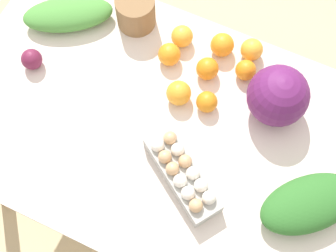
{
  "coord_description": "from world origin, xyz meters",
  "views": [
    {
      "loc": [
        0.22,
        -0.48,
        2.08
      ],
      "look_at": [
        0.0,
        0.0,
        0.77
      ],
      "focal_mm": 50.0,
      "sensor_mm": 36.0,
      "label": 1
    }
  ],
  "objects_px": {
    "orange_7": "(179,93)",
    "greens_bunch_scallion": "(68,14)",
    "paper_bag": "(136,11)",
    "orange_5": "(169,54)",
    "orange_6": "(207,102)",
    "orange_3": "(246,70)",
    "orange_2": "(222,45)",
    "orange_0": "(207,69)",
    "orange_1": "(182,36)",
    "orange_4": "(252,50)",
    "egg_carton": "(182,174)",
    "greens_bunch_chard": "(309,204)",
    "beet_root": "(32,59)",
    "cabbage_purple": "(278,96)"
  },
  "relations": [
    {
      "from": "paper_bag",
      "to": "orange_2",
      "type": "height_order",
      "value": "paper_bag"
    },
    {
      "from": "paper_bag",
      "to": "orange_4",
      "type": "xyz_separation_m",
      "value": [
        0.39,
        0.04,
        -0.02
      ]
    },
    {
      "from": "orange_1",
      "to": "greens_bunch_chard",
      "type": "bearing_deg",
      "value": -32.87
    },
    {
      "from": "orange_3",
      "to": "orange_7",
      "type": "xyz_separation_m",
      "value": [
        -0.16,
        -0.17,
        0.01
      ]
    },
    {
      "from": "orange_0",
      "to": "orange_2",
      "type": "bearing_deg",
      "value": 84.52
    },
    {
      "from": "paper_bag",
      "to": "orange_0",
      "type": "distance_m",
      "value": 0.31
    },
    {
      "from": "beet_root",
      "to": "orange_5",
      "type": "height_order",
      "value": "orange_5"
    },
    {
      "from": "orange_1",
      "to": "orange_4",
      "type": "height_order",
      "value": "same"
    },
    {
      "from": "orange_2",
      "to": "orange_3",
      "type": "height_order",
      "value": "orange_2"
    },
    {
      "from": "greens_bunch_scallion",
      "to": "orange_7",
      "type": "relative_size",
      "value": 3.83
    },
    {
      "from": "greens_bunch_scallion",
      "to": "orange_6",
      "type": "relative_size",
      "value": 4.45
    },
    {
      "from": "orange_1",
      "to": "orange_2",
      "type": "relative_size",
      "value": 0.93
    },
    {
      "from": "orange_6",
      "to": "greens_bunch_chard",
      "type": "bearing_deg",
      "value": -24.33
    },
    {
      "from": "beet_root",
      "to": "greens_bunch_scallion",
      "type": "bearing_deg",
      "value": 83.44
    },
    {
      "from": "greens_bunch_scallion",
      "to": "orange_4",
      "type": "distance_m",
      "value": 0.61
    },
    {
      "from": "orange_2",
      "to": "greens_bunch_chard",
      "type": "bearing_deg",
      "value": -42.16
    },
    {
      "from": "beet_root",
      "to": "orange_7",
      "type": "relative_size",
      "value": 0.86
    },
    {
      "from": "orange_0",
      "to": "orange_2",
      "type": "distance_m",
      "value": 0.1
    },
    {
      "from": "paper_bag",
      "to": "orange_1",
      "type": "bearing_deg",
      "value": -3.3
    },
    {
      "from": "greens_bunch_chard",
      "to": "orange_5",
      "type": "height_order",
      "value": "greens_bunch_chard"
    },
    {
      "from": "beet_root",
      "to": "orange_2",
      "type": "xyz_separation_m",
      "value": [
        0.53,
        0.3,
        0.0
      ]
    },
    {
      "from": "greens_bunch_scallion",
      "to": "greens_bunch_chard",
      "type": "height_order",
      "value": "greens_bunch_chard"
    },
    {
      "from": "beet_root",
      "to": "orange_4",
      "type": "bearing_deg",
      "value": 27.76
    },
    {
      "from": "greens_bunch_scallion",
      "to": "orange_1",
      "type": "xyz_separation_m",
      "value": [
        0.38,
        0.08,
        -0.0
      ]
    },
    {
      "from": "egg_carton",
      "to": "greens_bunch_chard",
      "type": "relative_size",
      "value": 1.01
    },
    {
      "from": "orange_7",
      "to": "greens_bunch_scallion",
      "type": "bearing_deg",
      "value": 166.42
    },
    {
      "from": "greens_bunch_scallion",
      "to": "orange_1",
      "type": "bearing_deg",
      "value": 12.43
    },
    {
      "from": "orange_0",
      "to": "greens_bunch_scallion",
      "type": "bearing_deg",
      "value": -179.09
    },
    {
      "from": "orange_1",
      "to": "orange_6",
      "type": "height_order",
      "value": "orange_1"
    },
    {
      "from": "orange_3",
      "to": "orange_7",
      "type": "bearing_deg",
      "value": -133.59
    },
    {
      "from": "orange_5",
      "to": "orange_6",
      "type": "height_order",
      "value": "orange_5"
    },
    {
      "from": "paper_bag",
      "to": "orange_5",
      "type": "distance_m",
      "value": 0.19
    },
    {
      "from": "orange_6",
      "to": "orange_7",
      "type": "relative_size",
      "value": 0.86
    },
    {
      "from": "orange_3",
      "to": "orange_6",
      "type": "bearing_deg",
      "value": -113.71
    },
    {
      "from": "egg_carton",
      "to": "orange_4",
      "type": "distance_m",
      "value": 0.47
    },
    {
      "from": "greens_bunch_scallion",
      "to": "orange_5",
      "type": "bearing_deg",
      "value": 0.6
    },
    {
      "from": "paper_bag",
      "to": "greens_bunch_chard",
      "type": "bearing_deg",
      "value": -26.82
    },
    {
      "from": "paper_bag",
      "to": "orange_3",
      "type": "distance_m",
      "value": 0.41
    },
    {
      "from": "orange_0",
      "to": "orange_3",
      "type": "height_order",
      "value": "orange_0"
    },
    {
      "from": "orange_3",
      "to": "orange_4",
      "type": "height_order",
      "value": "orange_4"
    },
    {
      "from": "egg_carton",
      "to": "orange_0",
      "type": "xyz_separation_m",
      "value": [
        -0.07,
        0.35,
        -0.01
      ]
    },
    {
      "from": "orange_0",
      "to": "orange_7",
      "type": "relative_size",
      "value": 0.92
    },
    {
      "from": "orange_1",
      "to": "paper_bag",
      "type": "bearing_deg",
      "value": 176.7
    },
    {
      "from": "orange_2",
      "to": "orange_7",
      "type": "relative_size",
      "value": 0.99
    },
    {
      "from": "egg_carton",
      "to": "orange_1",
      "type": "bearing_deg",
      "value": 148.12
    },
    {
      "from": "cabbage_purple",
      "to": "greens_bunch_chard",
      "type": "xyz_separation_m",
      "value": [
        0.19,
        -0.25,
        -0.05
      ]
    },
    {
      "from": "egg_carton",
      "to": "greens_bunch_chard",
      "type": "xyz_separation_m",
      "value": [
        0.36,
        0.07,
        0.0
      ]
    },
    {
      "from": "orange_1",
      "to": "orange_3",
      "type": "xyz_separation_m",
      "value": [
        0.23,
        -0.03,
        -0.0
      ]
    },
    {
      "from": "orange_7",
      "to": "orange_3",
      "type": "bearing_deg",
      "value": 46.41
    },
    {
      "from": "orange_5",
      "to": "egg_carton",
      "type": "bearing_deg",
      "value": -59.69
    }
  ]
}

